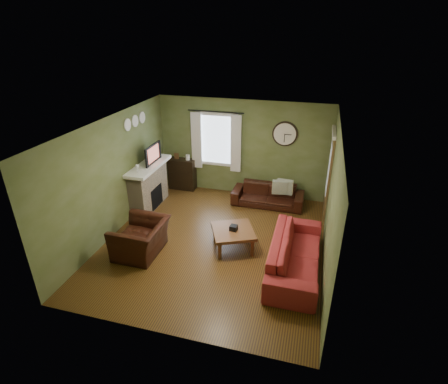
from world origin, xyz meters
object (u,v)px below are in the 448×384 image
(sofa_red, at_px, (295,254))
(armchair, at_px, (141,238))
(coffee_table, at_px, (233,239))
(bookshelf, at_px, (182,174))
(sofa_brown, at_px, (268,195))

(sofa_red, height_order, armchair, armchair)
(armchair, distance_m, coffee_table, 1.91)
(bookshelf, bearing_deg, sofa_red, -39.76)
(bookshelf, relative_size, sofa_brown, 0.49)
(armchair, bearing_deg, sofa_brown, 142.34)
(sofa_red, bearing_deg, bookshelf, 50.24)
(bookshelf, relative_size, armchair, 0.82)
(bookshelf, distance_m, armchair, 3.20)
(sofa_brown, xyz_separation_m, armchair, (-2.17, -2.83, 0.08))
(bookshelf, xyz_separation_m, sofa_red, (3.45, -2.87, -0.11))
(bookshelf, height_order, coffee_table, bookshelf)
(sofa_brown, relative_size, coffee_table, 2.20)
(sofa_red, distance_m, armchair, 3.12)
(armchair, bearing_deg, sofa_red, 95.54)
(sofa_brown, xyz_separation_m, sofa_red, (0.93, -2.52, 0.07))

